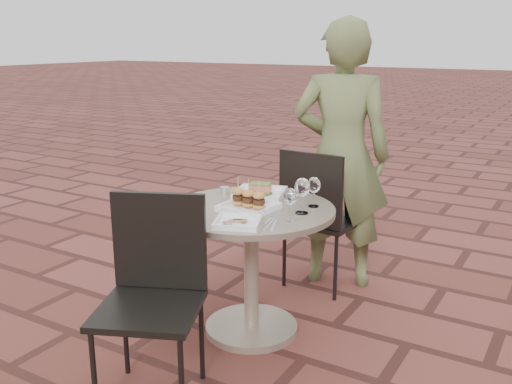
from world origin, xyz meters
The scene contains 13 objects.
ground centered at (0.00, 0.00, 0.00)m, with size 60.00×60.00×0.00m, color brown.
cafe_table centered at (0.03, -0.30, 0.48)m, with size 0.90×0.90×0.73m.
chair_far centered at (0.10, 0.42, 0.55)m, with size 0.47×0.47×0.93m.
chair_near centered at (-0.07, -0.98, 0.55)m, with size 0.58×0.58×0.93m.
diner centered at (0.16, 0.61, 0.87)m, with size 0.63×0.42×1.74m, color #5E693A.
plate_salmon centered at (-0.05, -0.07, 0.75)m, with size 0.34×0.34×0.08m.
plate_sliders centered at (0.04, -0.34, 0.77)m, with size 0.28×0.28×0.17m.
plate_tuna centered at (0.12, -0.58, 0.74)m, with size 0.28×0.28×0.03m.
wine_glass_right centered at (0.31, -0.38, 0.85)m, with size 0.07×0.07×0.16m.
wine_glass_mid centered at (0.31, -0.11, 0.85)m, with size 0.07×0.07×0.16m.
wine_glass_far centered at (0.31, -0.25, 0.86)m, with size 0.08×0.08×0.19m.
steel_ramekin centered at (-0.25, -0.13, 0.75)m, with size 0.05×0.05×0.04m, color silver.
cutlery_set centered at (0.26, -0.51, 0.73)m, with size 0.09×0.20×0.00m, color silver, non-canonical shape.
Camera 1 is at (1.54, -2.80, 1.60)m, focal length 40.00 mm.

